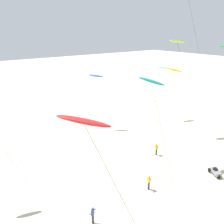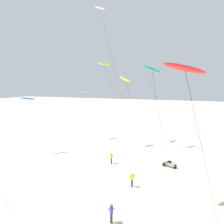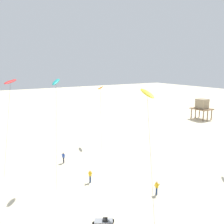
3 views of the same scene
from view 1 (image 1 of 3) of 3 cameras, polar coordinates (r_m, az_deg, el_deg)
The scene contains 11 objects.
ground_plane at distance 30.05m, azimuth 17.90°, elevation -17.23°, with size 260.00×260.00×0.00m, color beige.
kite_cyan at distance 51.09m, azimuth 10.98°, elevation 9.09°, with size 4.24×2.31×9.71m.
kite_yellow at distance 33.09m, azimuth 13.04°, elevation 8.54°, with size 5.73×2.90×12.37m.
kite_lime at distance 44.06m, azimuth 13.70°, elevation 14.19°, with size 7.23×4.08×14.97m.
kite_teal at distance 21.59m, azimuth 8.48°, elevation 6.08°, with size 3.90×2.45×13.09m.
kite_red at distance 13.42m, azimuth -5.86°, elevation -2.28°, with size 5.93×3.73×12.73m.
kite_blue at distance 45.50m, azimuth -3.40°, elevation 7.57°, with size 3.35×2.29×9.21m.
kite_flyer_nearest at distance 37.38m, azimuth 9.41°, elevation -7.72°, with size 0.55×0.52×1.67m.
kite_flyer_middle at distance 25.51m, azimuth -4.10°, elevation -20.88°, with size 0.73×0.73×1.67m.
kite_flyer_furthest at distance 29.99m, azimuth 7.82°, elevation -14.48°, with size 0.65×0.67×1.67m.
beach_buggy at distance 34.71m, azimuth 21.10°, elevation -11.71°, with size 1.69×2.05×0.82m.
Camera 1 is at (-21.28, -12.98, 16.78)m, focal length 43.14 mm.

